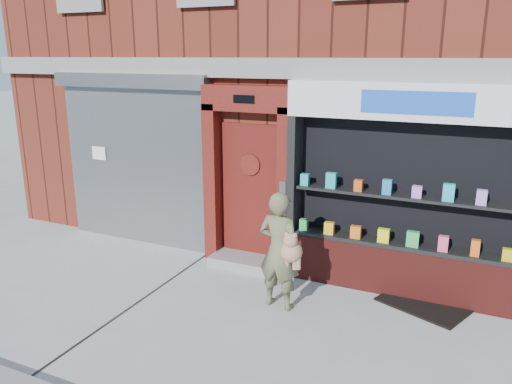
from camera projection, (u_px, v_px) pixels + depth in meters
The scene contains 7 objects.
ground at pixel (239, 325), 6.39m from camera, with size 80.00×80.00×0.00m, color #9E9E99.
building at pixel (364, 23), 10.58m from camera, with size 12.00×8.16×8.00m.
shutter_bay at pixel (136, 150), 8.84m from camera, with size 3.10×0.30×3.04m.
red_door_bay at pixel (248, 177), 7.94m from camera, with size 1.52×0.58×2.90m.
pharmacy_bay at pixel (409, 202), 6.91m from camera, with size 3.50×0.41×3.00m.
woman at pixel (280, 251), 6.64m from camera, with size 0.66×0.45×1.63m.
doormat at pixel (424, 304), 6.90m from camera, with size 1.13×0.79×0.03m, color black.
Camera 1 is at (2.59, -5.10, 3.34)m, focal length 35.00 mm.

